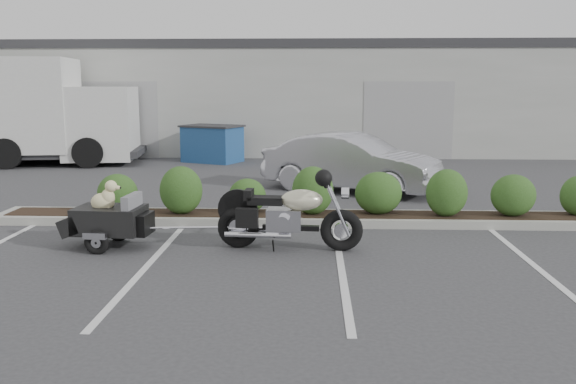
{
  "coord_description": "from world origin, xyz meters",
  "views": [
    {
      "loc": [
        0.79,
        -8.72,
        2.49
      ],
      "look_at": [
        0.39,
        1.13,
        0.75
      ],
      "focal_mm": 38.0,
      "sensor_mm": 36.0,
      "label": 1
    }
  ],
  "objects_px": {
    "sedan": "(352,162)",
    "motorcycle": "(289,217)",
    "pet_trailer": "(109,219)",
    "dumpster": "(212,143)",
    "delivery_truck": "(22,114)"
  },
  "relations": [
    {
      "from": "dumpster",
      "to": "delivery_truck",
      "type": "height_order",
      "value": "delivery_truck"
    },
    {
      "from": "sedan",
      "to": "motorcycle",
      "type": "bearing_deg",
      "value": -166.69
    },
    {
      "from": "motorcycle",
      "to": "dumpster",
      "type": "height_order",
      "value": "motorcycle"
    },
    {
      "from": "dumpster",
      "to": "delivery_truck",
      "type": "distance_m",
      "value": 5.99
    },
    {
      "from": "pet_trailer",
      "to": "delivery_truck",
      "type": "bearing_deg",
      "value": 126.03
    },
    {
      "from": "pet_trailer",
      "to": "delivery_truck",
      "type": "xyz_separation_m",
      "value": [
        -5.98,
        9.81,
        1.14
      ]
    },
    {
      "from": "pet_trailer",
      "to": "delivery_truck",
      "type": "height_order",
      "value": "delivery_truck"
    },
    {
      "from": "sedan",
      "to": "delivery_truck",
      "type": "distance_m",
      "value": 11.07
    },
    {
      "from": "pet_trailer",
      "to": "dumpster",
      "type": "distance_m",
      "value": 10.62
    },
    {
      "from": "sedan",
      "to": "dumpster",
      "type": "bearing_deg",
      "value": 64.75
    },
    {
      "from": "dumpster",
      "to": "pet_trailer",
      "type": "bearing_deg",
      "value": -65.44
    },
    {
      "from": "dumpster",
      "to": "delivery_truck",
      "type": "xyz_separation_m",
      "value": [
        -5.85,
        -0.81,
        0.98
      ]
    },
    {
      "from": "sedan",
      "to": "dumpster",
      "type": "distance_m",
      "value": 6.83
    },
    {
      "from": "motorcycle",
      "to": "delivery_truck",
      "type": "relative_size",
      "value": 0.3
    },
    {
      "from": "motorcycle",
      "to": "sedan",
      "type": "height_order",
      "value": "sedan"
    }
  ]
}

